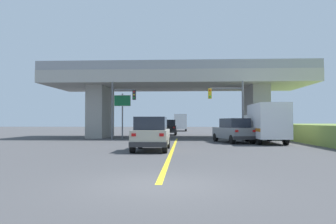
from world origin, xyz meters
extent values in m
plane|color=#424244|center=(0.00, 26.90, 0.00)|extent=(160.00, 160.00, 0.00)
cube|color=#A8A59E|center=(0.00, 26.90, 6.24)|extent=(28.00, 9.66, 1.26)
cube|color=#9A9891|center=(-8.64, 26.90, 2.81)|extent=(1.78, 5.80, 5.61)
cube|color=#9A9891|center=(8.64, 26.90, 2.81)|extent=(1.78, 5.80, 5.61)
cube|color=gray|center=(0.00, 22.22, 7.33)|extent=(28.00, 0.20, 0.90)
cube|color=gray|center=(0.00, 31.58, 7.33)|extent=(28.00, 0.20, 0.90)
cube|color=yellow|center=(0.00, 12.10, 0.00)|extent=(0.20, 24.21, 0.01)
cube|color=#B7B29E|center=(-1.24, 10.50, 0.81)|extent=(2.00, 4.28, 0.90)
cube|color=#1E232D|center=(-1.24, 10.18, 1.64)|extent=(1.76, 2.35, 0.76)
cube|color=#2D2D30|center=(-1.24, 8.42, 0.50)|extent=(2.04, 0.20, 0.28)
cube|color=red|center=(-1.99, 8.35, 1.03)|extent=(0.24, 0.06, 0.16)
cube|color=red|center=(-0.49, 8.35, 1.03)|extent=(0.24, 0.06, 0.16)
cylinder|color=black|center=(-2.14, 12.09, 0.36)|extent=(0.26, 0.72, 0.72)
cylinder|color=black|center=(-0.34, 12.09, 0.36)|extent=(0.26, 0.72, 0.72)
cylinder|color=black|center=(-2.14, 8.92, 0.36)|extent=(0.26, 0.72, 0.72)
cylinder|color=black|center=(-0.34, 8.92, 0.36)|extent=(0.26, 0.72, 0.72)
cube|color=slate|center=(4.81, 18.31, 0.81)|extent=(3.03, 5.12, 0.90)
cube|color=#1E232D|center=(4.90, 17.96, 1.64)|extent=(2.27, 2.97, 0.76)
cube|color=#2D2D30|center=(5.40, 16.04, 0.50)|extent=(1.92, 0.68, 0.28)
cube|color=red|center=(4.73, 15.79, 1.03)|extent=(0.25, 0.12, 0.16)
cube|color=red|center=(6.10, 16.15, 1.03)|extent=(0.25, 0.12, 0.16)
cylinder|color=black|center=(3.53, 19.89, 0.36)|extent=(0.43, 0.76, 0.72)
cylinder|color=black|center=(5.17, 20.31, 0.36)|extent=(0.43, 0.76, 0.72)
cylinder|color=black|center=(4.45, 16.31, 0.36)|extent=(0.43, 0.76, 0.72)
cylinder|color=black|center=(6.09, 16.73, 0.36)|extent=(0.43, 0.76, 0.72)
cube|color=silver|center=(7.38, 20.41, 1.40)|extent=(2.20, 2.00, 1.90)
cube|color=silver|center=(7.38, 16.98, 1.81)|extent=(2.31, 4.85, 2.71)
cube|color=#B26619|center=(7.38, 16.98, 1.13)|extent=(2.33, 4.76, 0.24)
cylinder|color=black|center=(6.38, 20.41, 0.45)|extent=(0.30, 0.90, 0.90)
cylinder|color=black|center=(8.38, 20.41, 0.45)|extent=(0.30, 0.90, 0.90)
cylinder|color=black|center=(6.38, 15.77, 0.45)|extent=(0.30, 0.90, 0.90)
cylinder|color=black|center=(8.38, 15.77, 0.45)|extent=(0.30, 0.90, 0.90)
cube|color=black|center=(-1.26, 33.87, 0.81)|extent=(2.00, 4.73, 0.90)
cube|color=#1E232D|center=(-1.26, 33.52, 1.64)|extent=(1.76, 2.60, 0.76)
cube|color=#2D2D30|center=(-1.26, 31.56, 0.50)|extent=(2.04, 0.20, 0.28)
cube|color=red|center=(-2.01, 31.49, 1.03)|extent=(0.24, 0.06, 0.16)
cube|color=red|center=(-0.51, 31.49, 1.03)|extent=(0.24, 0.06, 0.16)
cylinder|color=black|center=(-2.16, 35.69, 0.36)|extent=(0.26, 0.72, 0.72)
cylinder|color=black|center=(-0.36, 35.69, 0.36)|extent=(0.26, 0.72, 0.72)
cylinder|color=black|center=(-2.16, 32.06, 0.36)|extent=(0.26, 0.72, 0.72)
cylinder|color=black|center=(-0.36, 32.06, 0.36)|extent=(0.26, 0.72, 0.72)
cylinder|color=#56595E|center=(6.23, 21.45, 2.79)|extent=(0.18, 0.18, 5.57)
cylinder|color=#56595E|center=(4.70, 21.45, 4.88)|extent=(3.06, 0.12, 0.12)
cube|color=gold|center=(3.17, 21.45, 4.40)|extent=(0.32, 0.26, 0.96)
sphere|color=red|center=(3.17, 21.30, 4.70)|extent=(0.16, 0.16, 0.16)
sphere|color=gold|center=(3.17, 21.30, 4.40)|extent=(0.16, 0.16, 0.16)
sphere|color=green|center=(3.17, 21.30, 4.10)|extent=(0.16, 0.16, 0.16)
cylinder|color=#56595E|center=(-6.23, 22.03, 2.81)|extent=(0.18, 0.18, 5.62)
cylinder|color=#56595E|center=(-5.16, 22.03, 4.83)|extent=(2.14, 0.12, 0.12)
cube|color=#232326|center=(-4.09, 22.03, 4.35)|extent=(0.32, 0.26, 0.96)
sphere|color=red|center=(-4.09, 21.88, 4.65)|extent=(0.16, 0.16, 0.16)
sphere|color=gold|center=(-4.09, 21.88, 4.35)|extent=(0.16, 0.16, 0.16)
sphere|color=green|center=(-4.09, 21.88, 4.05)|extent=(0.16, 0.16, 0.16)
cylinder|color=slate|center=(-5.60, 23.93, 2.33)|extent=(0.14, 0.14, 4.66)
cube|color=#146638|center=(-5.60, 23.87, 3.92)|extent=(1.67, 0.08, 1.07)
cube|color=white|center=(-5.60, 23.87, 3.92)|extent=(1.75, 0.04, 1.15)
cube|color=silver|center=(0.12, 55.85, 1.40)|extent=(2.20, 2.00, 1.90)
cube|color=silver|center=(0.12, 52.12, 1.82)|extent=(2.31, 5.45, 2.75)
cube|color=#B26619|center=(0.12, 52.12, 1.14)|extent=(2.33, 5.35, 0.24)
cylinder|color=black|center=(-0.88, 55.85, 0.45)|extent=(0.30, 0.90, 0.90)
cylinder|color=black|center=(1.12, 55.85, 0.45)|extent=(0.30, 0.90, 0.90)
cylinder|color=black|center=(-0.88, 50.76, 0.45)|extent=(0.30, 0.90, 0.90)
cylinder|color=black|center=(1.12, 50.76, 0.45)|extent=(0.30, 0.90, 0.90)
camera|label=1|loc=(0.69, -8.77, 1.72)|focal=34.29mm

